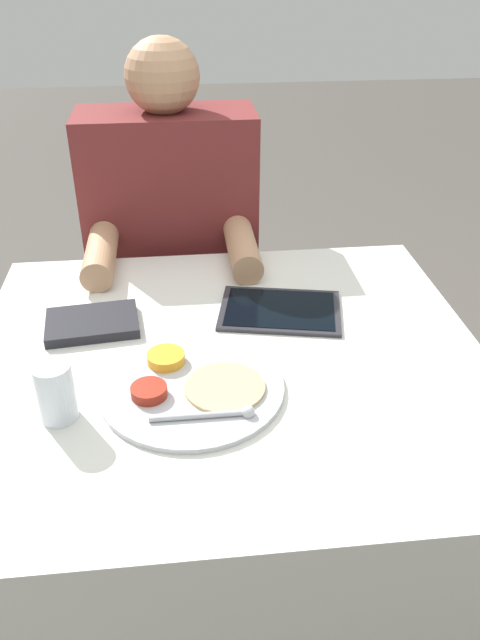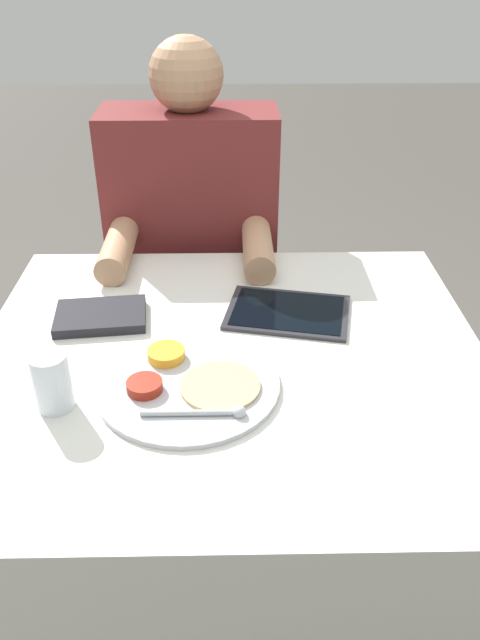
{
  "view_description": "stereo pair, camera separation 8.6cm",
  "coord_description": "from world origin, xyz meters",
  "px_view_note": "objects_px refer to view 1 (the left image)",
  "views": [
    {
      "loc": [
        -0.08,
        -0.93,
        1.36
      ],
      "look_at": [
        0.02,
        0.03,
        0.76
      ],
      "focal_mm": 35.0,
      "sensor_mm": 36.0,
      "label": 1
    },
    {
      "loc": [
        0.0,
        -0.93,
        1.36
      ],
      "look_at": [
        0.02,
        0.03,
        0.76
      ],
      "focal_mm": 35.0,
      "sensor_mm": 36.0,
      "label": 2
    }
  ],
  "objects_px": {
    "thali_tray": "(191,386)",
    "drinking_glass": "(56,392)",
    "person_diner": "(175,284)",
    "tablet_device": "(280,310)",
    "red_notebook": "(92,324)"
  },
  "relations": [
    {
      "from": "thali_tray",
      "to": "drinking_glass",
      "type": "bearing_deg",
      "value": -167.32
    },
    {
      "from": "thali_tray",
      "to": "person_diner",
      "type": "relative_size",
      "value": 0.27
    },
    {
      "from": "thali_tray",
      "to": "tablet_device",
      "type": "bearing_deg",
      "value": 50.94
    },
    {
      "from": "thali_tray",
      "to": "drinking_glass",
      "type": "xyz_separation_m",
      "value": [
        -0.21,
        -0.05,
        0.04
      ]
    },
    {
      "from": "red_notebook",
      "to": "person_diner",
      "type": "height_order",
      "value": "person_diner"
    },
    {
      "from": "person_diner",
      "to": "drinking_glass",
      "type": "height_order",
      "value": "person_diner"
    },
    {
      "from": "tablet_device",
      "to": "drinking_glass",
      "type": "height_order",
      "value": "drinking_glass"
    },
    {
      "from": "red_notebook",
      "to": "tablet_device",
      "type": "bearing_deg",
      "value": 2.69
    },
    {
      "from": "red_notebook",
      "to": "tablet_device",
      "type": "xyz_separation_m",
      "value": [
        0.37,
        0.02,
        -0.0
      ]
    },
    {
      "from": "tablet_device",
      "to": "person_diner",
      "type": "relative_size",
      "value": 0.23
    },
    {
      "from": "thali_tray",
      "to": "person_diner",
      "type": "height_order",
      "value": "person_diner"
    },
    {
      "from": "person_diner",
      "to": "red_notebook",
      "type": "bearing_deg",
      "value": -109.22
    },
    {
      "from": "thali_tray",
      "to": "person_diner",
      "type": "distance_m",
      "value": 0.7
    },
    {
      "from": "person_diner",
      "to": "drinking_glass",
      "type": "relative_size",
      "value": 11.66
    },
    {
      "from": "tablet_device",
      "to": "drinking_glass",
      "type": "relative_size",
      "value": 2.73
    }
  ]
}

